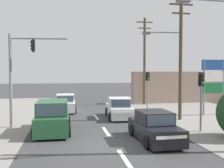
{
  "coord_description": "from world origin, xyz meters",
  "views": [
    {
      "loc": [
        -2.38,
        -12.41,
        3.6
      ],
      "look_at": [
        0.55,
        4.0,
        2.81
      ],
      "focal_mm": 42.0,
      "sensor_mm": 36.0,
      "label": 1
    }
  ],
  "objects_px": {
    "pedestal_signal_far_median": "(148,84)",
    "suv_crossing_left": "(53,117)",
    "sedan_kerbside_parked": "(65,104)",
    "sedan_receding_far": "(154,128)",
    "utility_pole_background_right": "(144,59)",
    "shopping_plaza_sign": "(214,79)",
    "traffic_signal_mast": "(19,68)",
    "pedestal_signal_right_kerb": "(201,91)",
    "utility_pole_midground_right": "(179,55)",
    "sedan_oncoming_mid": "(119,109)"
  },
  "relations": [
    {
      "from": "shopping_plaza_sign",
      "to": "sedan_kerbside_parked",
      "type": "xyz_separation_m",
      "value": [
        -12.01,
        4.16,
        -2.28
      ]
    },
    {
      "from": "pedestal_signal_far_median",
      "to": "shopping_plaza_sign",
      "type": "relative_size",
      "value": 0.77
    },
    {
      "from": "utility_pole_midground_right",
      "to": "utility_pole_background_right",
      "type": "bearing_deg",
      "value": 88.71
    },
    {
      "from": "utility_pole_background_right",
      "to": "traffic_signal_mast",
      "type": "height_order",
      "value": "utility_pole_background_right"
    },
    {
      "from": "utility_pole_midground_right",
      "to": "suv_crossing_left",
      "type": "xyz_separation_m",
      "value": [
        -9.02,
        -2.48,
        -3.96
      ]
    },
    {
      "from": "traffic_signal_mast",
      "to": "pedestal_signal_far_median",
      "type": "relative_size",
      "value": 1.69
    },
    {
      "from": "traffic_signal_mast",
      "to": "suv_crossing_left",
      "type": "relative_size",
      "value": 1.32
    },
    {
      "from": "traffic_signal_mast",
      "to": "shopping_plaza_sign",
      "type": "height_order",
      "value": "traffic_signal_mast"
    },
    {
      "from": "utility_pole_background_right",
      "to": "sedan_kerbside_parked",
      "type": "relative_size",
      "value": 2.2
    },
    {
      "from": "utility_pole_midground_right",
      "to": "sedan_oncoming_mid",
      "type": "distance_m",
      "value": 6.08
    },
    {
      "from": "traffic_signal_mast",
      "to": "sedan_receding_far",
      "type": "distance_m",
      "value": 9.28
    },
    {
      "from": "shopping_plaza_sign",
      "to": "traffic_signal_mast",
      "type": "bearing_deg",
      "value": -171.44
    },
    {
      "from": "utility_pole_midground_right",
      "to": "shopping_plaza_sign",
      "type": "height_order",
      "value": "utility_pole_midground_right"
    },
    {
      "from": "traffic_signal_mast",
      "to": "utility_pole_background_right",
      "type": "bearing_deg",
      "value": 41.22
    },
    {
      "from": "pedestal_signal_far_median",
      "to": "suv_crossing_left",
      "type": "xyz_separation_m",
      "value": [
        -8.54,
        -8.36,
        -1.53
      ]
    },
    {
      "from": "utility_pole_background_right",
      "to": "sedan_receding_far",
      "type": "distance_m",
      "value": 15.7
    },
    {
      "from": "suv_crossing_left",
      "to": "pedestal_signal_far_median",
      "type": "bearing_deg",
      "value": 44.41
    },
    {
      "from": "utility_pole_background_right",
      "to": "suv_crossing_left",
      "type": "height_order",
      "value": "utility_pole_background_right"
    },
    {
      "from": "pedestal_signal_far_median",
      "to": "utility_pole_midground_right",
      "type": "bearing_deg",
      "value": -85.28
    },
    {
      "from": "shopping_plaza_sign",
      "to": "sedan_receding_far",
      "type": "bearing_deg",
      "value": -137.43
    },
    {
      "from": "shopping_plaza_sign",
      "to": "pedestal_signal_far_median",
      "type": "bearing_deg",
      "value": 133.45
    },
    {
      "from": "traffic_signal_mast",
      "to": "pedestal_signal_right_kerb",
      "type": "bearing_deg",
      "value": -15.84
    },
    {
      "from": "sedan_receding_far",
      "to": "pedestal_signal_right_kerb",
      "type": "bearing_deg",
      "value": 24.2
    },
    {
      "from": "sedan_receding_far",
      "to": "traffic_signal_mast",
      "type": "bearing_deg",
      "value": 147.98
    },
    {
      "from": "sedan_oncoming_mid",
      "to": "suv_crossing_left",
      "type": "distance_m",
      "value": 6.35
    },
    {
      "from": "sedan_oncoming_mid",
      "to": "traffic_signal_mast",
      "type": "bearing_deg",
      "value": -161.06
    },
    {
      "from": "utility_pole_midground_right",
      "to": "traffic_signal_mast",
      "type": "xyz_separation_m",
      "value": [
        -11.16,
        -0.8,
        -1.01
      ]
    },
    {
      "from": "sedan_kerbside_parked",
      "to": "suv_crossing_left",
      "type": "bearing_deg",
      "value": -95.22
    },
    {
      "from": "sedan_oncoming_mid",
      "to": "utility_pole_background_right",
      "type": "bearing_deg",
      "value": 59.99
    },
    {
      "from": "suv_crossing_left",
      "to": "shopping_plaza_sign",
      "type": "bearing_deg",
      "value": 17.09
    },
    {
      "from": "shopping_plaza_sign",
      "to": "sedan_oncoming_mid",
      "type": "bearing_deg",
      "value": 178.81
    },
    {
      "from": "utility_pole_background_right",
      "to": "shopping_plaza_sign",
      "type": "relative_size",
      "value": 2.04
    },
    {
      "from": "pedestal_signal_right_kerb",
      "to": "sedan_receding_far",
      "type": "relative_size",
      "value": 0.83
    },
    {
      "from": "sedan_receding_far",
      "to": "pedestal_signal_far_median",
      "type": "bearing_deg",
      "value": 73.89
    },
    {
      "from": "traffic_signal_mast",
      "to": "sedan_kerbside_parked",
      "type": "height_order",
      "value": "traffic_signal_mast"
    },
    {
      "from": "shopping_plaza_sign",
      "to": "suv_crossing_left",
      "type": "relative_size",
      "value": 1.01
    },
    {
      "from": "sedan_receding_far",
      "to": "suv_crossing_left",
      "type": "relative_size",
      "value": 0.94
    },
    {
      "from": "pedestal_signal_right_kerb",
      "to": "sedan_receding_far",
      "type": "bearing_deg",
      "value": -155.8
    },
    {
      "from": "utility_pole_midground_right",
      "to": "traffic_signal_mast",
      "type": "distance_m",
      "value": 11.24
    },
    {
      "from": "traffic_signal_mast",
      "to": "sedan_oncoming_mid",
      "type": "bearing_deg",
      "value": 18.94
    },
    {
      "from": "pedestal_signal_far_median",
      "to": "sedan_oncoming_mid",
      "type": "height_order",
      "value": "pedestal_signal_far_median"
    },
    {
      "from": "shopping_plaza_sign",
      "to": "sedan_oncoming_mid",
      "type": "xyz_separation_m",
      "value": [
        -7.88,
        0.16,
        -2.28
      ]
    },
    {
      "from": "utility_pole_midground_right",
      "to": "pedestal_signal_right_kerb",
      "type": "relative_size",
      "value": 2.52
    },
    {
      "from": "sedan_kerbside_parked",
      "to": "sedan_receding_far",
      "type": "distance_m",
      "value": 11.92
    },
    {
      "from": "shopping_plaza_sign",
      "to": "sedan_kerbside_parked",
      "type": "relative_size",
      "value": 1.08
    },
    {
      "from": "sedan_kerbside_parked",
      "to": "pedestal_signal_right_kerb",
      "type": "bearing_deg",
      "value": -49.89
    },
    {
      "from": "suv_crossing_left",
      "to": "traffic_signal_mast",
      "type": "bearing_deg",
      "value": 141.84
    },
    {
      "from": "sedan_kerbside_parked",
      "to": "utility_pole_midground_right",
      "type": "bearing_deg",
      "value": -34.02
    },
    {
      "from": "pedestal_signal_right_kerb",
      "to": "sedan_kerbside_parked",
      "type": "bearing_deg",
      "value": 130.11
    },
    {
      "from": "utility_pole_background_right",
      "to": "sedan_kerbside_parked",
      "type": "distance_m",
      "value": 10.13
    }
  ]
}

